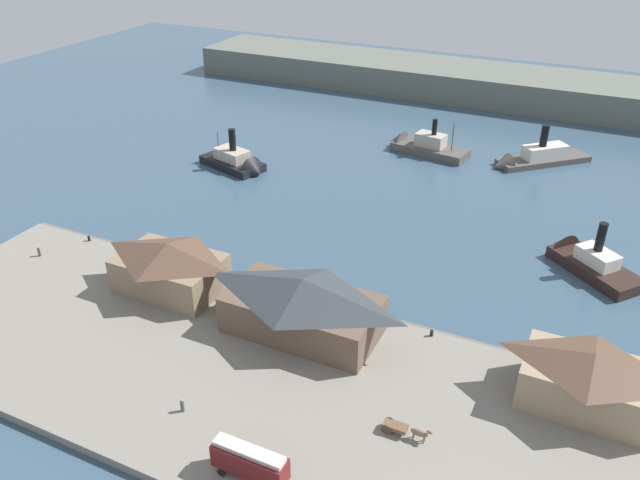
% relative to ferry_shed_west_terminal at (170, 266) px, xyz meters
% --- Properties ---
extents(ground_plane, '(320.00, 320.00, 0.00)m').
position_rel_ferry_shed_west_terminal_xyz_m(ground_plane, '(20.79, 10.71, -5.11)').
color(ground_plane, '#385166').
extents(quay_promenade, '(110.00, 36.00, 1.20)m').
position_rel_ferry_shed_west_terminal_xyz_m(quay_promenade, '(20.79, -11.29, -4.51)').
color(quay_promenade, gray).
rests_on(quay_promenade, ground).
extents(seawall_edge, '(110.00, 0.80, 1.00)m').
position_rel_ferry_shed_west_terminal_xyz_m(seawall_edge, '(20.79, 7.11, -4.61)').
color(seawall_edge, '#666159').
rests_on(seawall_edge, ground).
extents(ferry_shed_west_terminal, '(15.44, 10.28, 7.70)m').
position_rel_ferry_shed_west_terminal_xyz_m(ferry_shed_west_terminal, '(0.00, 0.00, 0.00)').
color(ferry_shed_west_terminal, '#847056').
rests_on(ferry_shed_west_terminal, quay_promenade).
extents(ferry_shed_central_terminal, '(20.77, 11.19, 8.16)m').
position_rel_ferry_shed_west_terminal_xyz_m(ferry_shed_central_terminal, '(22.28, -0.62, 0.24)').
color(ferry_shed_central_terminal, brown).
rests_on(ferry_shed_central_terminal, quay_promenade).
extents(ferry_shed_customs_shed, '(14.98, 9.38, 7.40)m').
position_rel_ferry_shed_west_terminal_xyz_m(ferry_shed_customs_shed, '(58.14, 0.95, -0.15)').
color(ferry_shed_customs_shed, '#998466').
rests_on(ferry_shed_customs_shed, quay_promenade).
extents(street_tram, '(8.08, 2.41, 4.05)m').
position_rel_ferry_shed_west_terminal_xyz_m(street_tram, '(28.63, -24.95, -1.53)').
color(street_tram, maroon).
rests_on(street_tram, quay_promenade).
extents(horse_cart, '(5.61, 1.41, 1.87)m').
position_rel_ferry_shed_west_terminal_xyz_m(horse_cart, '(40.92, -12.72, -2.98)').
color(horse_cart, brown).
rests_on(horse_cart, quay_promenade).
extents(pedestrian_walking_west, '(0.43, 0.43, 1.74)m').
position_rel_ferry_shed_west_terminal_xyz_m(pedestrian_walking_west, '(-25.30, -1.60, -3.11)').
color(pedestrian_walking_west, '#4C3D33').
rests_on(pedestrian_walking_west, quay_promenade).
extents(pedestrian_near_east_shed, '(0.44, 0.44, 1.76)m').
position_rel_ferry_shed_west_terminal_xyz_m(pedestrian_near_east_shed, '(16.71, -20.22, -3.10)').
color(pedestrian_near_east_shed, '#3D4C42').
rests_on(pedestrian_near_east_shed, quay_promenade).
extents(mooring_post_center_east, '(0.44, 0.44, 0.90)m').
position_rel_ferry_shed_west_terminal_xyz_m(mooring_post_center_east, '(-21.62, 5.71, -3.46)').
color(mooring_post_center_east, black).
rests_on(mooring_post_center_east, quay_promenade).
extents(mooring_post_east, '(0.44, 0.44, 0.90)m').
position_rel_ferry_shed_west_terminal_xyz_m(mooring_post_east, '(38.41, 5.63, -3.46)').
color(mooring_post_east, black).
rests_on(mooring_post_east, quay_promenade).
extents(ferry_mid_harbor, '(16.52, 14.96, 10.73)m').
position_rel_ferry_shed_west_terminal_xyz_m(ferry_mid_harbor, '(55.10, 34.94, -3.65)').
color(ferry_mid_harbor, black).
rests_on(ferry_mid_harbor, ground).
extents(ferry_moored_west, '(20.47, 19.66, 10.72)m').
position_rel_ferry_shed_west_terminal_xyz_m(ferry_moored_west, '(40.11, 75.56, -3.67)').
color(ferry_moored_west, '#514C47').
rests_on(ferry_moored_west, ground).
extents(ferry_outer_harbor, '(17.05, 10.67, 10.92)m').
position_rel_ferry_shed_west_terminal_xyz_m(ferry_outer_harbor, '(-16.70, 45.41, -3.66)').
color(ferry_outer_harbor, black).
rests_on(ferry_outer_harbor, ground).
extents(ferry_departing_north, '(19.53, 9.09, 10.34)m').
position_rel_ferry_shed_west_terminal_xyz_m(ferry_departing_north, '(15.66, 72.24, -3.65)').
color(ferry_departing_north, '#514C47').
rests_on(ferry_departing_north, ground).
extents(far_headland, '(180.00, 24.00, 8.00)m').
position_rel_ferry_shed_west_terminal_xyz_m(far_headland, '(20.79, 120.71, -1.11)').
color(far_headland, '#60665B').
rests_on(far_headland, ground).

